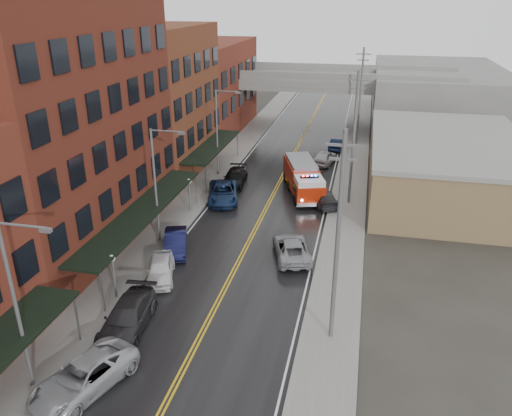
# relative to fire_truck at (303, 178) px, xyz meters

# --- Properties ---
(road) EXTENTS (11.00, 160.00, 0.02)m
(road) POSITION_rel_fire_truck_xyz_m (-2.74, -6.63, -1.62)
(road) COLOR black
(road) RESTS_ON ground
(sidewalk_left) EXTENTS (3.00, 160.00, 0.15)m
(sidewalk_left) POSITION_rel_fire_truck_xyz_m (-10.04, -6.63, -1.55)
(sidewalk_left) COLOR slate
(sidewalk_left) RESTS_ON ground
(sidewalk_right) EXTENTS (3.00, 160.00, 0.15)m
(sidewalk_right) POSITION_rel_fire_truck_xyz_m (4.56, -6.63, -1.55)
(sidewalk_right) COLOR slate
(sidewalk_right) RESTS_ON ground
(curb_left) EXTENTS (0.30, 160.00, 0.15)m
(curb_left) POSITION_rel_fire_truck_xyz_m (-8.39, -6.63, -1.55)
(curb_left) COLOR gray
(curb_left) RESTS_ON ground
(curb_right) EXTENTS (0.30, 160.00, 0.15)m
(curb_right) POSITION_rel_fire_truck_xyz_m (2.91, -6.63, -1.55)
(curb_right) COLOR gray
(curb_right) RESTS_ON ground
(brick_building_b) EXTENTS (9.00, 20.00, 18.00)m
(brick_building_b) POSITION_rel_fire_truck_xyz_m (-16.04, -13.63, 7.37)
(brick_building_b) COLOR #562216
(brick_building_b) RESTS_ON ground
(brick_building_c) EXTENTS (9.00, 15.00, 15.00)m
(brick_building_c) POSITION_rel_fire_truck_xyz_m (-16.04, 3.87, 5.87)
(brick_building_c) COLOR brown
(brick_building_c) RESTS_ON ground
(brick_building_far) EXTENTS (9.00, 20.00, 12.00)m
(brick_building_far) POSITION_rel_fire_truck_xyz_m (-16.04, 21.37, 4.37)
(brick_building_far) COLOR maroon
(brick_building_far) RESTS_ON ground
(tan_building) EXTENTS (14.00, 22.00, 5.00)m
(tan_building) POSITION_rel_fire_truck_xyz_m (13.26, 3.37, 0.87)
(tan_building) COLOR brown
(tan_building) RESTS_ON ground
(right_far_block) EXTENTS (18.00, 30.00, 8.00)m
(right_far_block) POSITION_rel_fire_truck_xyz_m (15.26, 33.37, 2.37)
(right_far_block) COLOR slate
(right_far_block) RESTS_ON ground
(awning_1) EXTENTS (2.60, 18.00, 3.09)m
(awning_1) POSITION_rel_fire_truck_xyz_m (-10.23, -13.63, 1.36)
(awning_1) COLOR black
(awning_1) RESTS_ON ground
(awning_2) EXTENTS (2.60, 13.00, 3.09)m
(awning_2) POSITION_rel_fire_truck_xyz_m (-10.22, 3.87, 1.36)
(awning_2) COLOR black
(awning_2) RESTS_ON ground
(globe_lamp_1) EXTENTS (0.44, 0.44, 3.12)m
(globe_lamp_1) POSITION_rel_fire_truck_xyz_m (-9.14, -20.63, 0.68)
(globe_lamp_1) COLOR #59595B
(globe_lamp_1) RESTS_ON ground
(globe_lamp_2) EXTENTS (0.44, 0.44, 3.12)m
(globe_lamp_2) POSITION_rel_fire_truck_xyz_m (-9.14, -6.63, 0.68)
(globe_lamp_2) COLOR #59595B
(globe_lamp_2) RESTS_ON ground
(street_lamp_0) EXTENTS (2.64, 0.22, 9.00)m
(street_lamp_0) POSITION_rel_fire_truck_xyz_m (-9.28, -28.63, 3.56)
(street_lamp_0) COLOR #59595B
(street_lamp_0) RESTS_ON ground
(street_lamp_1) EXTENTS (2.64, 0.22, 9.00)m
(street_lamp_1) POSITION_rel_fire_truck_xyz_m (-9.28, -12.63, 3.56)
(street_lamp_1) COLOR #59595B
(street_lamp_1) RESTS_ON ground
(street_lamp_2) EXTENTS (2.64, 0.22, 9.00)m
(street_lamp_2) POSITION_rel_fire_truck_xyz_m (-9.28, 3.37, 3.56)
(street_lamp_2) COLOR #59595B
(street_lamp_2) RESTS_ON ground
(utility_pole_0) EXTENTS (1.80, 0.24, 12.00)m
(utility_pole_0) POSITION_rel_fire_truck_xyz_m (4.46, -21.63, 4.68)
(utility_pole_0) COLOR #59595B
(utility_pole_0) RESTS_ON ground
(utility_pole_1) EXTENTS (1.80, 0.24, 12.00)m
(utility_pole_1) POSITION_rel_fire_truck_xyz_m (4.46, -1.63, 4.68)
(utility_pole_1) COLOR #59595B
(utility_pole_1) RESTS_ON ground
(utility_pole_2) EXTENTS (1.80, 0.24, 12.00)m
(utility_pole_2) POSITION_rel_fire_truck_xyz_m (4.46, 18.37, 4.68)
(utility_pole_2) COLOR #59595B
(utility_pole_2) RESTS_ON ground
(overpass) EXTENTS (40.00, 10.00, 7.50)m
(overpass) POSITION_rel_fire_truck_xyz_m (-2.74, 25.37, 4.36)
(overpass) COLOR slate
(overpass) RESTS_ON ground
(fire_truck) EXTENTS (5.22, 8.64, 3.01)m
(fire_truck) POSITION_rel_fire_truck_xyz_m (0.00, 0.00, 0.00)
(fire_truck) COLOR #AB1E07
(fire_truck) RESTS_ON ground
(parked_car_left_2) EXTENTS (4.25, 6.11, 1.55)m
(parked_car_left_2) POSITION_rel_fire_truck_xyz_m (-6.92, -28.23, -0.86)
(parked_car_left_2) COLOR #A8ABB0
(parked_car_left_2) RESTS_ON ground
(parked_car_left_3) EXTENTS (2.81, 5.79, 1.62)m
(parked_car_left_3) POSITION_rel_fire_truck_xyz_m (-6.99, -23.36, -0.82)
(parked_car_left_3) COLOR #262628
(parked_car_left_3) RESTS_ON ground
(parked_car_left_4) EXTENTS (3.04, 4.69, 1.49)m
(parked_car_left_4) POSITION_rel_fire_truck_xyz_m (-7.32, -17.74, -0.89)
(parked_car_left_4) COLOR silver
(parked_car_left_4) RESTS_ON ground
(parked_car_left_5) EXTENTS (2.96, 4.81, 1.50)m
(parked_car_left_5) POSITION_rel_fire_truck_xyz_m (-7.74, -13.83, -0.88)
(parked_car_left_5) COLOR black
(parked_car_left_5) RESTS_ON ground
(parked_car_left_6) EXTENTS (4.11, 6.32, 1.62)m
(parked_car_left_6) POSITION_rel_fire_truck_xyz_m (-7.04, -3.43, -0.82)
(parked_car_left_6) COLOR #14264B
(parked_car_left_6) RESTS_ON ground
(parked_car_left_7) EXTENTS (2.52, 5.34, 1.51)m
(parked_car_left_7) POSITION_rel_fire_truck_xyz_m (-7.05, 0.89, -0.88)
(parked_car_left_7) COLOR black
(parked_car_left_7) RESTS_ON ground
(parked_car_right_0) EXTENTS (3.80, 5.72, 1.46)m
(parked_car_right_0) POSITION_rel_fire_truck_xyz_m (0.86, -12.83, -0.90)
(parked_car_right_0) COLOR gray
(parked_car_right_0) RESTS_ON ground
(parked_car_right_1) EXTENTS (3.37, 5.04, 1.36)m
(parked_car_right_1) POSITION_rel_fire_truck_xyz_m (2.26, -2.43, -0.95)
(parked_car_right_1) COLOR #262729
(parked_car_right_1) RESTS_ON ground
(parked_car_right_2) EXTENTS (2.78, 4.91, 1.58)m
(parked_car_right_2) POSITION_rel_fire_truck_xyz_m (1.20, 9.57, -0.84)
(parked_car_right_2) COLOR #B5B5B5
(parked_car_right_2) RESTS_ON ground
(parked_car_right_3) EXTENTS (2.08, 4.55, 1.45)m
(parked_car_right_3) POSITION_rel_fire_truck_xyz_m (2.26, 15.57, -0.91)
(parked_car_right_3) COLOR black
(parked_car_right_3) RESTS_ON ground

